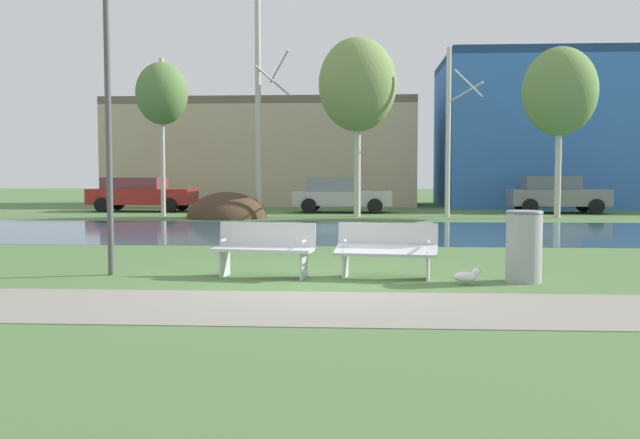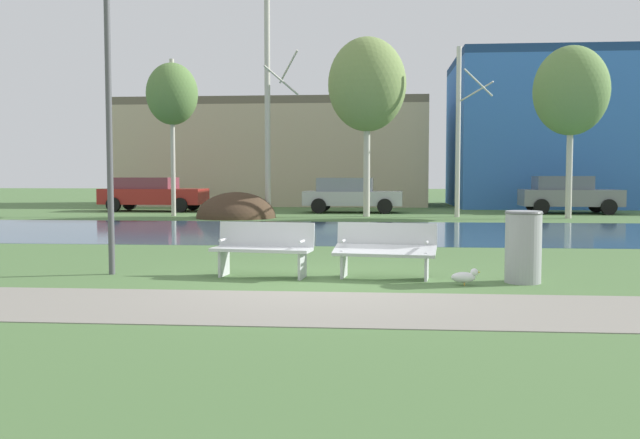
{
  "view_description": "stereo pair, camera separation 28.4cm",
  "coord_description": "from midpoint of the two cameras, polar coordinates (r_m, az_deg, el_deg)",
  "views": [
    {
      "loc": [
        0.58,
        -10.3,
        1.64
      ],
      "look_at": [
        -0.12,
        1.45,
        0.87
      ],
      "focal_mm": 38.6,
      "sensor_mm": 36.0,
      "label": 1
    },
    {
      "loc": [
        0.86,
        -10.28,
        1.64
      ],
      "look_at": [
        -0.12,
        1.45,
        0.87
      ],
      "focal_mm": 38.6,
      "sensor_mm": 36.0,
      "label": 2
    }
  ],
  "objects": [
    {
      "name": "ground_plane",
      "position": [
        20.36,
        2.73,
        -0.89
      ],
      "size": [
        120.0,
        120.0,
        0.0
      ],
      "primitive_type": "plane",
      "color": "#4C703D"
    },
    {
      "name": "paved_path_strip",
      "position": [
        8.54,
        -0.14,
        -7.3
      ],
      "size": [
        60.0,
        2.23,
        0.01
      ],
      "primitive_type": "cube",
      "color": "gray",
      "rests_on": "ground"
    },
    {
      "name": "river_band",
      "position": [
        19.83,
        2.68,
        -1.0
      ],
      "size": [
        80.0,
        8.21,
        0.01
      ],
      "primitive_type": "cube",
      "color": "#33516B",
      "rests_on": "ground"
    },
    {
      "name": "soil_mound",
      "position": [
        26.4,
        -6.65,
        0.15
      ],
      "size": [
        3.01,
        3.27,
        1.97
      ],
      "primitive_type": "ellipsoid",
      "color": "#423021",
      "rests_on": "ground"
    },
    {
      "name": "bench_left",
      "position": [
        11.06,
        -4.0,
        -2.34
      ],
      "size": [
        1.66,
        0.78,
        0.87
      ],
      "color": "silver",
      "rests_on": "ground"
    },
    {
      "name": "bench_right",
      "position": [
        10.93,
        6.16,
        -2.42
      ],
      "size": [
        1.66,
        0.77,
        0.87
      ],
      "color": "silver",
      "rests_on": "ground"
    },
    {
      "name": "trash_bin",
      "position": [
        10.91,
        17.22,
        -2.09
      ],
      "size": [
        0.56,
        0.56,
        1.09
      ],
      "color": "#999B9E",
      "rests_on": "ground"
    },
    {
      "name": "seagull",
      "position": [
        10.47,
        12.69,
        -4.64
      ],
      "size": [
        0.43,
        0.16,
        0.26
      ],
      "color": "white",
      "rests_on": "ground"
    },
    {
      "name": "streetlamp",
      "position": [
        11.87,
        -16.51,
        12.63
      ],
      "size": [
        0.32,
        0.32,
        5.24
      ],
      "color": "#4C4C51",
      "rests_on": "ground"
    },
    {
      "name": "birch_far_left",
      "position": [
        28.06,
        -11.88,
        10.09
      ],
      "size": [
        2.02,
        2.02,
        6.18
      ],
      "color": "#BCB7A8",
      "rests_on": "ground"
    },
    {
      "name": "birch_left",
      "position": [
        26.52,
        -4.0,
        9.6
      ],
      "size": [
        1.32,
        2.38,
        8.59
      ],
      "color": "#BCB7A8",
      "rests_on": "ground"
    },
    {
      "name": "birch_center_left",
      "position": [
        27.22,
        4.23,
        11.06
      ],
      "size": [
        3.03,
        3.03,
        6.96
      ],
      "color": "beige",
      "rests_on": "ground"
    },
    {
      "name": "birch_center",
      "position": [
        27.21,
        11.77,
        7.32
      ],
      "size": [
        1.39,
        2.57,
        6.53
      ],
      "color": "beige",
      "rests_on": "ground"
    },
    {
      "name": "birch_center_right",
      "position": [
        27.65,
        20.38,
        9.94
      ],
      "size": [
        2.76,
        2.76,
        6.42
      ],
      "color": "beige",
      "rests_on": "ground"
    },
    {
      "name": "parked_van_nearest_red",
      "position": [
        31.89,
        -13.51,
        2.13
      ],
      "size": [
        4.69,
        2.17,
        1.52
      ],
      "color": "maroon",
      "rests_on": "ground"
    },
    {
      "name": "parked_sedan_second_silver",
      "position": [
        29.84,
        2.84,
        2.09
      ],
      "size": [
        4.3,
        2.09,
        1.5
      ],
      "color": "#B2B5BC",
      "rests_on": "ground"
    },
    {
      "name": "parked_hatch_third_grey",
      "position": [
        31.03,
        20.09,
        2.0
      ],
      "size": [
        4.11,
        2.21,
        1.58
      ],
      "color": "slate",
      "rests_on": "ground"
    },
    {
      "name": "building_beige_block",
      "position": [
        38.02,
        -3.45,
        5.49
      ],
      "size": [
        16.19,
        6.34,
        5.62
      ],
      "color": "#BCAD8E",
      "rests_on": "ground"
    },
    {
      "name": "building_blue_store",
      "position": [
        38.79,
        23.58,
        6.66
      ],
      "size": [
        16.55,
        8.21,
        7.66
      ],
      "color": "#3870C6",
      "rests_on": "ground"
    }
  ]
}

